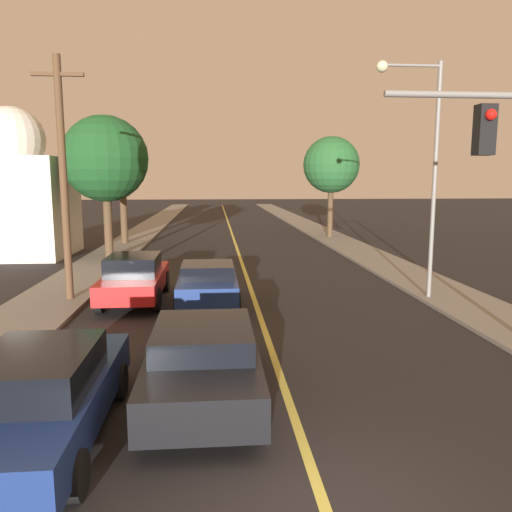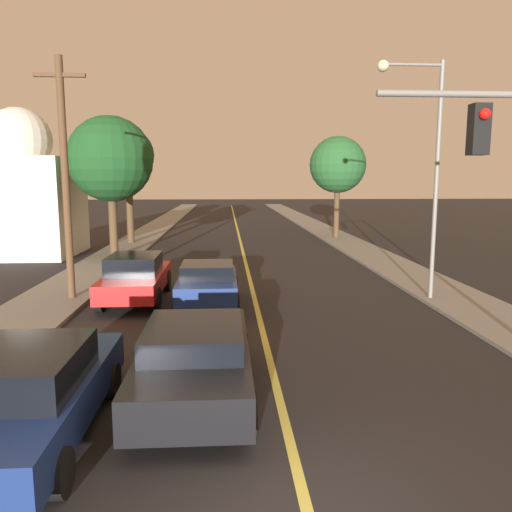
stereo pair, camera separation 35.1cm
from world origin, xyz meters
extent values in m
cube|color=black|center=(0.00, 36.00, 0.01)|extent=(10.97, 80.00, 0.01)
cube|color=#D1C14C|center=(0.00, 36.00, 0.01)|extent=(0.16, 76.00, 0.00)
cube|color=gray|center=(-6.73, 36.00, 0.06)|extent=(2.50, 80.00, 0.12)
cube|color=gray|center=(6.73, 36.00, 0.06)|extent=(2.50, 80.00, 0.12)
cube|color=black|center=(-1.54, 3.60, 0.70)|extent=(1.94, 4.82, 0.67)
cube|color=black|center=(-1.54, 3.41, 1.24)|extent=(1.71, 2.17, 0.41)
cylinder|color=black|center=(-2.46, 5.10, 0.36)|extent=(0.22, 0.73, 0.73)
cylinder|color=black|center=(-0.61, 5.10, 0.36)|extent=(0.22, 0.73, 0.73)
cylinder|color=black|center=(-2.46, 2.10, 0.36)|extent=(0.22, 0.73, 0.73)
cylinder|color=black|center=(-0.61, 2.10, 0.36)|extent=(0.22, 0.73, 0.73)
cube|color=navy|center=(-1.54, 10.23, 0.68)|extent=(1.80, 3.82, 0.65)
cube|color=black|center=(-1.54, 10.08, 1.22)|extent=(1.58, 1.72, 0.43)
cylinder|color=black|center=(-2.39, 11.41, 0.36)|extent=(0.22, 0.71, 0.71)
cylinder|color=black|center=(-0.68, 11.41, 0.36)|extent=(0.22, 0.71, 0.71)
cylinder|color=black|center=(-2.39, 9.05, 0.36)|extent=(0.22, 0.71, 0.71)
cylinder|color=black|center=(-0.68, 9.05, 0.36)|extent=(0.22, 0.71, 0.71)
cube|color=navy|center=(-3.95, 2.21, 0.64)|extent=(1.82, 4.77, 0.63)
cube|color=black|center=(-3.95, 2.02, 1.23)|extent=(1.60, 2.15, 0.56)
cylinder|color=black|center=(-4.81, 3.69, 0.32)|extent=(0.22, 0.64, 0.64)
cylinder|color=black|center=(-3.08, 3.69, 0.32)|extent=(0.22, 0.64, 0.64)
cylinder|color=black|center=(-3.08, 0.73, 0.32)|extent=(0.22, 0.64, 0.64)
cube|color=red|center=(-3.95, 11.24, 0.67)|extent=(1.80, 4.61, 0.59)
cube|color=black|center=(-3.95, 11.06, 1.27)|extent=(1.59, 2.08, 0.60)
cylinder|color=black|center=(-4.80, 12.67, 0.38)|extent=(0.22, 0.75, 0.75)
cylinder|color=black|center=(-3.09, 12.67, 0.38)|extent=(0.22, 0.75, 0.75)
cylinder|color=black|center=(-4.80, 9.81, 0.38)|extent=(0.22, 0.75, 0.75)
cylinder|color=black|center=(-3.09, 9.81, 0.38)|extent=(0.22, 0.75, 0.75)
cylinder|color=slate|center=(3.79, 3.67, 5.49)|extent=(4.18, 0.12, 0.12)
cube|color=black|center=(3.58, 3.67, 4.88)|extent=(0.32, 0.28, 0.90)
sphere|color=red|center=(3.58, 3.49, 5.13)|extent=(0.20, 0.20, 0.20)
cylinder|color=slate|center=(5.83, 10.60, 3.90)|extent=(0.14, 0.14, 7.56)
cylinder|color=slate|center=(4.89, 10.60, 7.53)|extent=(1.88, 0.09, 0.09)
sphere|color=beige|center=(3.95, 10.60, 7.48)|extent=(0.36, 0.36, 0.36)
cylinder|color=#513823|center=(-6.08, 11.31, 3.97)|extent=(0.24, 0.24, 7.70)
cube|color=#513823|center=(-6.08, 11.31, 7.22)|extent=(1.60, 0.12, 0.12)
cylinder|color=#4C3823|center=(-6.88, 26.22, 2.26)|extent=(0.42, 0.42, 4.28)
sphere|color=#19471E|center=(-6.88, 26.22, 5.52)|extent=(3.20, 3.20, 3.20)
cylinder|color=#4C3823|center=(-6.61, 20.23, 1.83)|extent=(0.42, 0.42, 3.43)
sphere|color=#19471E|center=(-6.61, 20.23, 5.02)|extent=(4.21, 4.21, 4.21)
cylinder|color=#4C3823|center=(6.63, 28.51, 1.90)|extent=(0.37, 0.37, 3.57)
sphere|color=#235628|center=(6.63, 28.51, 5.01)|extent=(3.80, 3.80, 3.80)
cube|color=beige|center=(-11.64, 21.96, 2.57)|extent=(5.31, 5.31, 5.14)
sphere|color=beige|center=(-11.64, 21.96, 6.05)|extent=(3.32, 3.32, 3.32)
camera|label=1|loc=(-1.31, -5.20, 3.99)|focal=35.00mm
camera|label=2|loc=(-0.96, -5.22, 3.99)|focal=35.00mm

